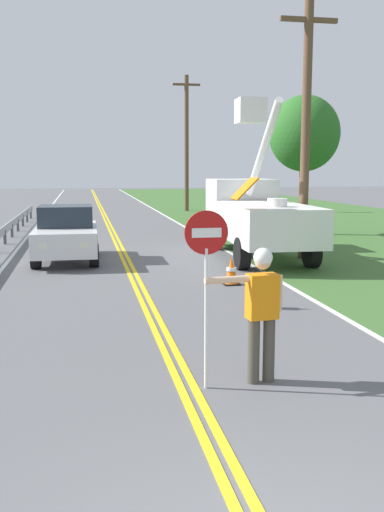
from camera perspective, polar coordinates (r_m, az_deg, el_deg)
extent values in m
cube|color=#3D662D|center=(26.67, 18.24, 2.12)|extent=(16.00, 110.00, 0.01)
cube|color=yellow|center=(23.38, -7.73, 1.61)|extent=(0.11, 110.00, 0.01)
cube|color=yellow|center=(23.39, -7.29, 1.62)|extent=(0.11, 110.00, 0.01)
cube|color=silver|center=(23.86, 1.16, 1.83)|extent=(0.12, 110.00, 0.01)
cube|color=silver|center=(23.47, -16.32, 1.36)|extent=(0.12, 110.00, 0.01)
cylinder|color=#474238|center=(7.92, 7.59, -9.14)|extent=(0.16, 0.16, 0.88)
cylinder|color=#474238|center=(7.84, 6.10, -9.31)|extent=(0.16, 0.16, 0.88)
cube|color=orange|center=(7.69, 6.95, -3.97)|extent=(0.42, 0.28, 0.60)
cylinder|color=beige|center=(7.45, 3.46, -2.36)|extent=(0.61, 0.15, 0.09)
cylinder|color=beige|center=(7.78, 8.58, -3.62)|extent=(0.09, 0.09, 0.48)
sphere|color=beige|center=(7.60, 7.02, -0.51)|extent=(0.22, 0.22, 0.22)
sphere|color=white|center=(7.59, 7.02, -0.13)|extent=(0.25, 0.25, 0.25)
cylinder|color=silver|center=(7.48, 1.39, -6.28)|extent=(0.04, 0.04, 1.85)
cylinder|color=#B71414|center=(7.27, 1.43, 2.32)|extent=(0.56, 0.03, 0.56)
cube|color=white|center=(7.25, 1.46, 2.31)|extent=(0.38, 0.01, 0.12)
cube|color=white|center=(17.56, 7.48, 3.24)|extent=(2.46, 4.68, 1.10)
cube|color=white|center=(20.86, 4.86, 4.83)|extent=(2.27, 2.18, 2.00)
cube|color=#1E2833|center=(21.84, 4.23, 5.80)|extent=(1.98, 0.13, 0.90)
cylinder|color=silver|center=(16.63, 8.41, 5.24)|extent=(0.56, 0.56, 0.24)
cylinder|color=silver|center=(18.14, 7.01, 10.24)|extent=(0.36, 3.37, 2.90)
cube|color=white|center=(19.77, 5.79, 14.07)|extent=(0.93, 0.93, 0.80)
cube|color=orange|center=(15.44, 5.19, 6.63)|extent=(0.62, 0.82, 0.59)
cylinder|color=black|center=(20.54, 2.16, 1.99)|extent=(0.35, 0.93, 0.92)
cylinder|color=black|center=(21.02, 7.68, 2.07)|extent=(0.35, 0.93, 0.92)
cylinder|color=black|center=(16.39, 4.97, 0.25)|extent=(0.35, 0.93, 0.92)
cylinder|color=black|center=(16.99, 11.74, 0.40)|extent=(0.35, 0.93, 0.92)
cube|color=silver|center=(18.23, -12.29, 1.70)|extent=(1.89, 4.12, 0.72)
cube|color=#1E2833|center=(18.41, -12.33, 3.90)|extent=(1.64, 1.74, 0.64)
cube|color=#EAEACC|center=(16.19, -10.61, 1.07)|extent=(0.24, 0.06, 0.16)
cube|color=#EAEACC|center=(16.24, -14.51, 0.97)|extent=(0.24, 0.06, 0.16)
cylinder|color=black|center=(17.00, -9.65, 0.06)|extent=(0.29, 0.68, 0.68)
cylinder|color=black|center=(17.07, -15.16, -0.09)|extent=(0.29, 0.68, 0.68)
cylinder|color=black|center=(19.52, -9.72, 1.16)|extent=(0.29, 0.68, 0.68)
cylinder|color=black|center=(19.58, -14.52, 1.03)|extent=(0.29, 0.68, 0.68)
cylinder|color=brown|center=(18.54, 11.16, 11.84)|extent=(0.28, 0.28, 7.85)
cube|color=brown|center=(19.02, 11.47, 21.89)|extent=(1.80, 0.14, 0.14)
cylinder|color=brown|center=(38.78, -0.54, 10.99)|extent=(0.28, 0.28, 8.81)
cube|color=brown|center=(39.12, -0.55, 16.57)|extent=(1.80, 0.14, 0.14)
cone|color=orange|center=(11.94, 7.36, -3.49)|extent=(0.36, 0.36, 0.70)
cylinder|color=white|center=(11.94, 7.37, -3.33)|extent=(0.25, 0.25, 0.08)
cube|color=black|center=(12.02, 7.33, -5.05)|extent=(0.40, 0.40, 0.03)
cone|color=orange|center=(14.27, 3.91, -1.44)|extent=(0.36, 0.36, 0.70)
cylinder|color=white|center=(14.26, 3.91, -1.30)|extent=(0.25, 0.25, 0.08)
cube|color=black|center=(14.33, 3.90, -2.76)|extent=(0.40, 0.40, 0.03)
cube|color=#4C4C51|center=(22.90, -17.98, 1.80)|extent=(0.10, 0.10, 0.55)
cube|color=#4C4C51|center=(25.16, -17.35, 2.41)|extent=(0.10, 0.10, 0.55)
cube|color=#4C4C51|center=(27.42, -16.81, 2.92)|extent=(0.10, 0.10, 0.55)
cube|color=#4C4C51|center=(29.68, -16.36, 3.35)|extent=(0.10, 0.10, 0.55)
cube|color=#4C4C51|center=(31.95, -15.97, 3.73)|extent=(0.10, 0.10, 0.55)
cube|color=#4C4C51|center=(34.22, -15.63, 4.05)|extent=(0.10, 0.10, 0.55)
cylinder|color=brown|center=(25.46, 10.84, 5.49)|extent=(0.32, 0.32, 3.00)
ellipsoid|color=#286623|center=(25.46, 11.03, 11.79)|extent=(3.00, 3.00, 3.20)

